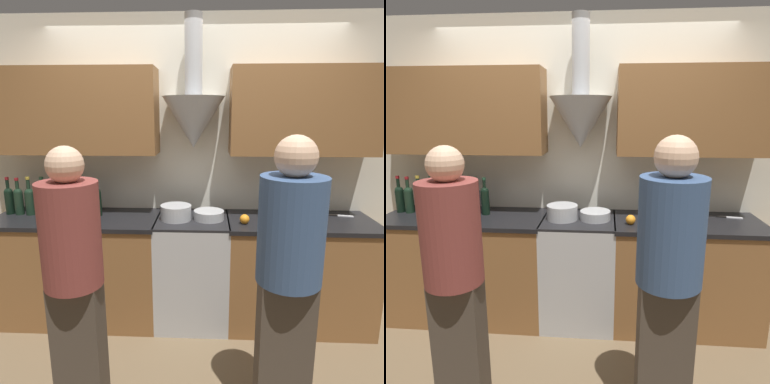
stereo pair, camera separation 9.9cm
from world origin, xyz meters
The scene contains 20 objects.
ground_plane centered at (0.00, 0.00, 0.00)m, with size 12.00×12.00×0.00m, color brown.
wall_back centered at (-0.03, 0.61, 1.47)m, with size 8.40×0.52×2.60m.
counter_left centered at (-0.99, 0.34, 0.46)m, with size 1.40×0.62×0.93m.
counter_right centered at (0.90, 0.34, 0.46)m, with size 1.21×0.62×0.93m.
stove_range centered at (0.00, 0.34, 0.47)m, with size 0.61×0.60×0.93m.
wine_bottle_0 centered at (-1.60, 0.40, 1.06)m, with size 0.07×0.07×0.33m.
wine_bottle_1 centered at (-1.51, 0.39, 1.06)m, with size 0.08×0.08×0.32m.
wine_bottle_2 centered at (-1.41, 0.38, 1.06)m, with size 0.08×0.08×0.33m.
wine_bottle_3 centered at (-1.30, 0.41, 1.07)m, with size 0.08×0.08×0.33m.
wine_bottle_4 centered at (-1.19, 0.40, 1.05)m, with size 0.07×0.07×0.32m.
wine_bottle_5 centered at (-1.11, 0.41, 1.07)m, with size 0.07×0.07×0.35m.
wine_bottle_6 centered at (-1.01, 0.38, 1.06)m, with size 0.08×0.08×0.33m.
wine_bottle_7 centered at (-0.90, 0.40, 1.06)m, with size 0.07×0.07×0.33m.
wine_bottle_8 centered at (-0.82, 0.39, 1.06)m, with size 0.07×0.07×0.33m.
stock_pot centered at (-0.14, 0.30, 0.99)m, with size 0.25×0.25×0.12m.
mixing_bowl centered at (0.14, 0.32, 0.96)m, with size 0.25×0.25×0.07m.
orange_fruit centered at (0.42, 0.22, 0.97)m, with size 0.08×0.08×0.08m.
chefs_knife centered at (1.26, 0.46, 0.93)m, with size 0.21×0.07×0.01m.
person_foreground_left centered at (-0.57, -0.79, 0.91)m, with size 0.31×0.31×1.64m.
person_foreground_right centered at (0.56, -0.69, 0.93)m, with size 0.35×0.35×1.69m.
Camera 1 is at (0.13, -2.40, 1.79)m, focal length 32.00 mm.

